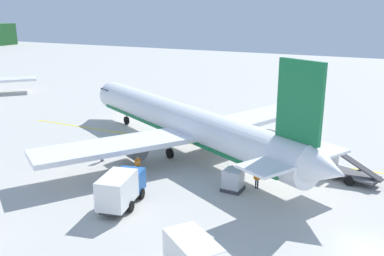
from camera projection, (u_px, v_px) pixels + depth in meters
The scene contains 9 objects.
airliner_foreground at pixel (184, 123), 47.02m from camera, with size 32.44×38.35×11.90m.
service_truck_catering at pixel (335, 165), 40.51m from camera, with size 3.92×6.66×2.63m.
service_truck_pushback at pixel (121, 188), 34.33m from camera, with size 5.90×3.35×2.97m.
cargo_container_near at pixel (233, 180), 37.49m from camera, with size 1.81×1.81×2.08m.
crew_marshaller at pixel (301, 169), 39.86m from camera, with size 0.59×0.39×1.74m.
crew_loader_left at pixel (257, 178), 37.86m from camera, with size 0.29×0.63×1.74m.
crew_loader_right at pixel (138, 164), 41.28m from camera, with size 0.57×0.41×1.74m.
crew_supervisor at pixel (102, 152), 44.56m from camera, with size 0.44×0.54×1.77m.
apron_guide_line at pixel (230, 150), 48.43m from camera, with size 0.30×60.00×0.01m, color yellow.
Camera 1 is at (-27.55, -0.47, 15.75)m, focal length 39.50 mm.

